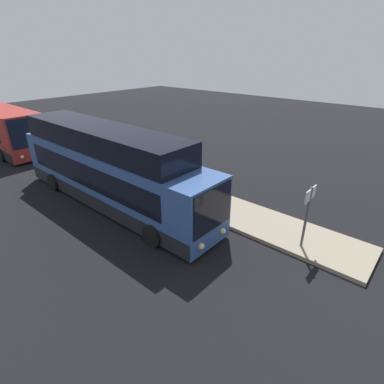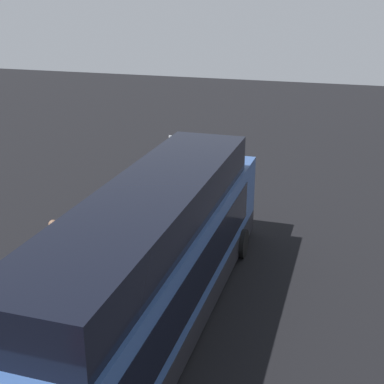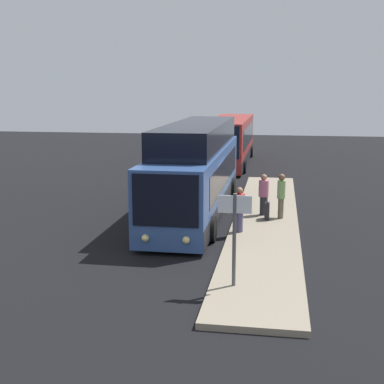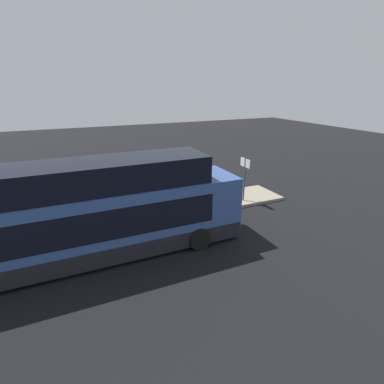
{
  "view_description": "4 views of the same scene",
  "coord_description": "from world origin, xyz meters",
  "views": [
    {
      "loc": [
        10.62,
        -7.81,
        7.04
      ],
      "look_at": [
        3.48,
        0.45,
        1.86
      ],
      "focal_mm": 28.0,
      "sensor_mm": 36.0,
      "label": 1
    },
    {
      "loc": [
        -12.27,
        -4.42,
        8.02
      ],
      "look_at": [
        3.48,
        0.45,
        1.86
      ],
      "focal_mm": 50.0,
      "sensor_mm": 36.0,
      "label": 2
    },
    {
      "loc": [
        21.02,
        3.35,
        5.37
      ],
      "look_at": [
        3.48,
        0.45,
        1.86
      ],
      "focal_mm": 50.0,
      "sensor_mm": 36.0,
      "label": 3
    },
    {
      "loc": [
        -1.81,
        -11.18,
        6.46
      ],
      "look_at": [
        3.48,
        0.45,
        1.86
      ],
      "focal_mm": 28.0,
      "sensor_mm": 36.0,
      "label": 4
    }
  ],
  "objects": [
    {
      "name": "passenger_waiting",
      "position": [
        -0.66,
        2.74,
        1.08
      ],
      "size": [
        0.42,
        0.42,
        1.7
      ],
      "rotation": [
        0.0,
        0.0,
        3.12
      ],
      "color": "#2D2D33",
      "rests_on": "platform"
    },
    {
      "name": "passenger_boarding",
      "position": [
        -0.18,
        3.45,
        1.18
      ],
      "size": [
        0.5,
        0.33,
        1.81
      ],
      "rotation": [
        0.0,
        0.0,
        1.61
      ],
      "color": "#6B604C",
      "rests_on": "platform"
    },
    {
      "name": "suitcase",
      "position": [
        0.08,
        2.92,
        0.5
      ],
      "size": [
        0.48,
        0.19,
        0.9
      ],
      "color": "black",
      "rests_on": "platform"
    },
    {
      "name": "platform",
      "position": [
        0.0,
        2.87,
        0.08
      ],
      "size": [
        20.0,
        2.54,
        0.17
      ],
      "color": "gray",
      "rests_on": "ground"
    },
    {
      "name": "bus_lead",
      "position": [
        -1.33,
        -0.15,
        1.69
      ],
      "size": [
        12.53,
        2.72,
        3.85
      ],
      "color": "#33518C",
      "rests_on": "ground"
    },
    {
      "name": "passenger_with_bags",
      "position": [
        2.15,
        1.96,
        1.05
      ],
      "size": [
        0.46,
        0.46,
        1.65
      ],
      "rotation": [
        0.0,
        0.0,
        -0.18
      ],
      "color": "#4C476B",
      "rests_on": "platform"
    },
    {
      "name": "bus_second",
      "position": [
        -16.68,
        -0.15,
        1.59
      ],
      "size": [
        12.59,
        2.86,
        3.2
      ],
      "color": "maroon",
      "rests_on": "ground"
    },
    {
      "name": "ground",
      "position": [
        0.0,
        0.0,
        0.0
      ],
      "size": [
        80.0,
        80.0,
        0.0
      ],
      "primitive_type": "plane",
      "color": "black"
    },
    {
      "name": "sign_post",
      "position": [
        7.54,
        2.24,
        1.8
      ],
      "size": [
        0.1,
        0.88,
        2.49
      ],
      "color": "#4C4C51",
      "rests_on": "platform"
    }
  ]
}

